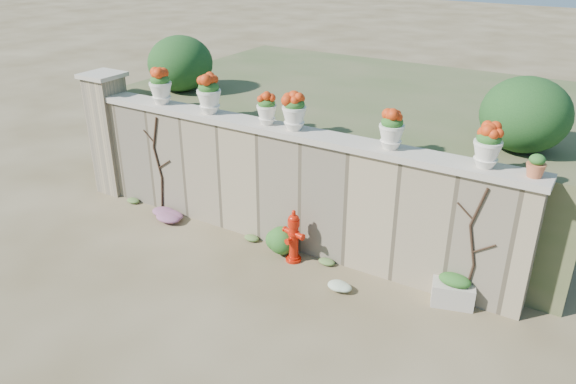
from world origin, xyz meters
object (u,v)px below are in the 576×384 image
Objects in this scene: planter_box at (453,290)px; terracotta_pot at (536,167)px; fire_hydrant at (294,236)px; urn_pot_0 at (161,87)px.

terracotta_pot reaches higher than planter_box.
terracotta_pot is at bearing 19.44° from fire_hydrant.
fire_hydrant is at bearing 167.63° from planter_box.
urn_pot_0 is (-3.11, 0.48, 1.95)m from fire_hydrant.
fire_hydrant is 1.37× the size of planter_box.
planter_box is at bearing -158.46° from terracotta_pot.
planter_box is at bearing -2.89° from urn_pot_0.
urn_pot_0 reaches higher than fire_hydrant.
urn_pot_0 reaches higher than terracotta_pot.
planter_box is 2.27× the size of terracotta_pot.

